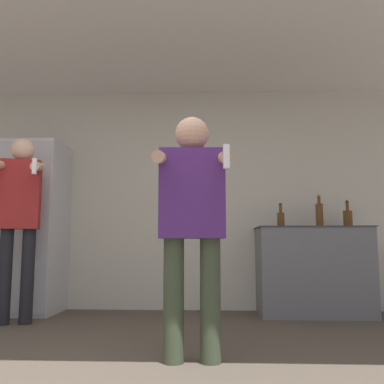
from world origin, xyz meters
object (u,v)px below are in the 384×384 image
bottle_tall_gin (348,218)px  person_man_side (19,210)px  bottle_brown_liquor (281,218)px  bottle_clear_vodka (319,214)px  person_woman_foreground (192,215)px  refrigerator (31,227)px

bottle_tall_gin → person_man_side: person_man_side is taller
bottle_brown_liquor → bottle_tall_gin: size_ratio=0.91×
bottle_clear_vodka → person_woman_foreground: bearing=-124.5°
person_woman_foreground → person_man_side: bearing=144.0°
refrigerator → person_woman_foreground: refrigerator is taller
person_woman_foreground → bottle_clear_vodka: bearing=55.5°
bottle_tall_gin → person_man_side: size_ratio=0.16×
person_woman_foreground → refrigerator: bearing=134.5°
bottle_clear_vodka → bottle_tall_gin: 0.30m
bottle_tall_gin → refrigerator: bearing=179.2°
refrigerator → person_woman_foreground: (1.86, -1.89, -0.01)m
bottle_tall_gin → bottle_clear_vodka: bearing=-180.0°
refrigerator → bottle_tall_gin: bearing=-0.8°
bottle_clear_vodka → bottle_brown_liquor: bearing=180.0°
bottle_brown_liquor → person_man_side: bearing=-166.6°
refrigerator → bottle_brown_liquor: (2.72, -0.05, 0.08)m
bottle_brown_liquor → refrigerator: bearing=179.0°
person_woman_foreground → person_man_side: 2.11m
refrigerator → bottle_brown_liquor: bearing=-1.0°
bottle_brown_liquor → person_man_side: person_man_side is taller
bottle_clear_vodka → bottle_tall_gin: (0.30, 0.00, -0.04)m
bottle_brown_liquor → person_woman_foreground: bearing=-115.0°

